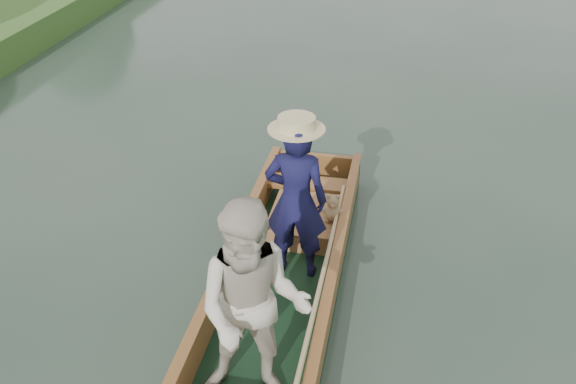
# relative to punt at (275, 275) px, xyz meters

# --- Properties ---
(ground) EXTENTS (120.00, 120.00, 0.00)m
(ground) POSITION_rel_punt_xyz_m (-0.06, 0.29, -0.64)
(ground) COLOR #283D30
(ground) RESTS_ON ground
(punt) EXTENTS (1.12, 5.00, 1.87)m
(punt) POSITION_rel_punt_xyz_m (0.00, 0.00, 0.00)
(punt) COLOR black
(punt) RESTS_ON ground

